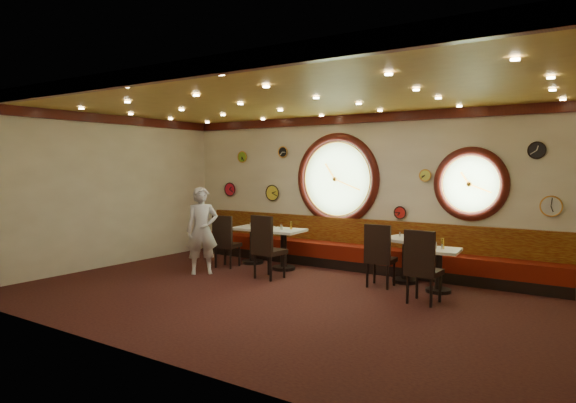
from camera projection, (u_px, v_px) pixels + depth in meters
The scene contains 46 objects.
floor at pixel (280, 297), 8.36m from camera, with size 9.00×6.00×0.00m, color black.
ceiling at pixel (280, 99), 8.13m from camera, with size 9.00×6.00×0.02m, color gold.
wall_back at pixel (363, 191), 10.72m from camera, with size 9.00×0.02×3.20m, color beige.
wall_front at pixel (127, 213), 5.77m from camera, with size 9.00×0.02×3.20m, color beige.
wall_left at pixel (105, 191), 10.77m from camera, with size 0.02×6.00×3.20m, color beige.
molding_back at pixel (362, 118), 10.57m from camera, with size 9.00×0.10×0.18m, color #3A0E0A.
molding_front at pixel (128, 78), 5.71m from camera, with size 9.00×0.10×0.18m, color #3A0E0A.
molding_left at pixel (105, 119), 10.64m from camera, with size 0.10×6.00×0.18m, color #3A0E0A.
banquette_base at pixel (356, 264), 10.59m from camera, with size 8.00×0.55×0.20m, color black.
banquette_seat at pixel (356, 252), 10.58m from camera, with size 8.00×0.55×0.30m, color #5B1007.
banquette_back at pixel (361, 232), 10.73m from camera, with size 8.00×0.10×0.55m, color #5D1207.
porthole_left_glass at pixel (337, 179), 11.04m from camera, with size 1.66×1.66×0.02m, color #8CB36B.
porthole_left_frame at pixel (337, 179), 11.02m from camera, with size 1.98×1.98×0.18m, color #3A0E0A.
porthole_left_ring at pixel (336, 179), 11.00m from camera, with size 1.61×1.61×0.03m, color gold.
porthole_right_glass at pixel (471, 184), 9.47m from camera, with size 1.10×1.10×0.02m, color #8CB36B.
porthole_right_frame at pixel (471, 184), 9.46m from camera, with size 1.38×1.38×0.18m, color #3A0E0A.
porthole_right_ring at pixel (470, 184), 9.43m from camera, with size 1.09×1.09×0.03m, color gold.
wall_clock_0 at pixel (283, 152), 11.75m from camera, with size 0.24×0.24×0.03m, color black.
wall_clock_1 at pixel (273, 193), 11.98m from camera, with size 0.36×0.36×0.03m, color yellow.
wall_clock_2 at pixel (230, 189), 12.71m from camera, with size 0.32×0.32×0.03m, color red.
wall_clock_3 at pixel (425, 175), 9.91m from camera, with size 0.22×0.22×0.03m, color #E0E14B.
wall_clock_4 at pixel (400, 213), 10.24m from camera, with size 0.24×0.24×0.03m, color red.
wall_clock_5 at pixel (537, 150), 8.78m from camera, with size 0.28×0.28×0.03m, color black.
wall_clock_6 at pixel (242, 157), 12.43m from camera, with size 0.26×0.26×0.03m, color #77AA22.
wall_clock_7 at pixel (551, 206), 8.71m from camera, with size 0.34×0.34×0.03m, color silver.
table_a at pixel (253, 240), 11.21m from camera, with size 0.80×0.80×0.81m.
table_b at pixel (284, 244), 10.53m from camera, with size 0.81×0.81×0.83m.
table_c at pixel (406, 254), 9.37m from camera, with size 0.91×0.91×0.83m.
table_d at pixel (439, 265), 8.65m from camera, with size 0.74×0.74×0.74m.
chair_a at pixel (225, 238), 10.72m from camera, with size 0.53×0.53×0.68m.
chair_b at pixel (266, 243), 9.63m from camera, with size 0.55×0.55×0.75m.
chair_c at pixel (379, 251), 8.96m from camera, with size 0.51×0.51×0.69m.
chair_d at pixel (422, 262), 7.88m from camera, with size 0.50×0.50×0.71m.
condiment_a_salt at pixel (251, 224), 11.23m from camera, with size 0.03×0.03×0.09m, color silver.
condiment_b_salt at pixel (281, 227), 10.54m from camera, with size 0.04×0.04×0.11m, color silver.
condiment_c_salt at pixel (400, 234), 9.48m from camera, with size 0.03×0.03×0.09m, color silver.
condiment_d_salt at pixel (436, 245), 8.67m from camera, with size 0.04×0.04×0.11m, color silver.
condiment_a_pepper at pixel (252, 224), 11.20m from camera, with size 0.04×0.04×0.11m, color silver.
condiment_b_pepper at pixel (282, 227), 10.46m from camera, with size 0.03×0.03×0.10m, color silver.
condiment_c_pepper at pixel (406, 235), 9.36m from camera, with size 0.03×0.03×0.09m, color #B9BABE.
condiment_d_pepper at pixel (442, 247), 8.60m from camera, with size 0.03×0.03×0.09m, color silver.
condiment_a_bottle at pixel (257, 223), 11.19m from camera, with size 0.05×0.05×0.17m, color gold.
condiment_b_bottle at pixel (291, 225), 10.54m from camera, with size 0.05×0.05×0.16m, color gold.
condiment_c_bottle at pixel (412, 233), 9.42m from camera, with size 0.04×0.04×0.14m, color gold.
condiment_d_bottle at pixel (443, 244), 8.62m from camera, with size 0.06×0.06×0.18m, color yellow.
waiter at pixel (202, 231), 10.11m from camera, with size 0.63×0.41×1.72m, color silver.
Camera 1 is at (4.73, -6.74, 2.14)m, focal length 32.00 mm.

